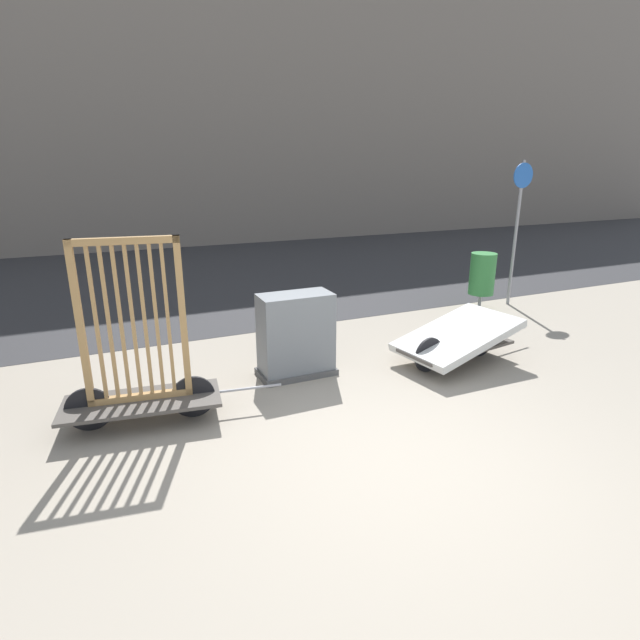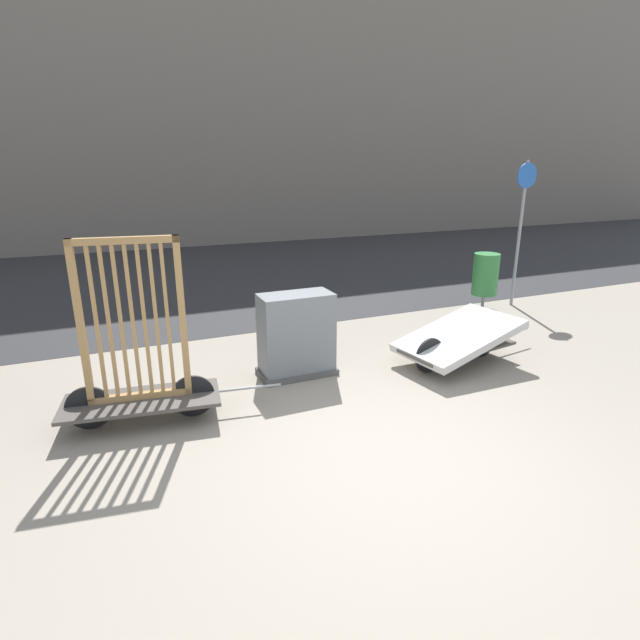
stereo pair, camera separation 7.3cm
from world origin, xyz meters
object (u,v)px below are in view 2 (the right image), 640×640
at_px(bike_cart_with_bedframe, 139,367).
at_px(bike_cart_with_mattress, 458,339).
at_px(sign_post, 521,218).
at_px(trash_bin, 485,274).
at_px(utility_cabinet, 296,338).

height_order(bike_cart_with_bedframe, bike_cart_with_mattress, bike_cart_with_bedframe).
relative_size(bike_cart_with_mattress, sign_post, 0.86).
bearing_deg(trash_bin, bike_cart_with_mattress, -137.02).
distance_m(bike_cart_with_mattress, sign_post, 3.85).
distance_m(bike_cart_with_mattress, trash_bin, 3.07).
height_order(bike_cart_with_mattress, sign_post, sign_post).
height_order(bike_cart_with_mattress, trash_bin, trash_bin).
bearing_deg(bike_cart_with_bedframe, trash_bin, 25.95).
bearing_deg(utility_cabinet, sign_post, 16.55).
height_order(bike_cart_with_bedframe, sign_post, sign_post).
distance_m(bike_cart_with_bedframe, bike_cart_with_mattress, 4.17).
bearing_deg(sign_post, trash_bin, 179.53).
xyz_separation_m(bike_cart_with_bedframe, trash_bin, (6.40, 2.09, 0.03)).
xyz_separation_m(trash_bin, sign_post, (0.72, -0.01, 1.02)).
height_order(utility_cabinet, sign_post, sign_post).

